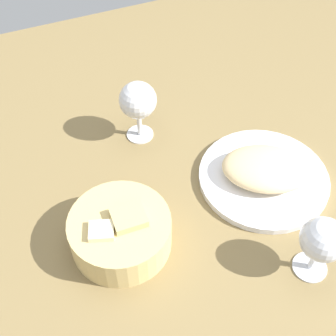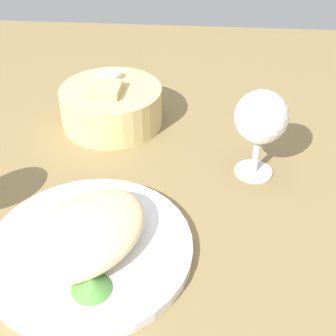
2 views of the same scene
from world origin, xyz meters
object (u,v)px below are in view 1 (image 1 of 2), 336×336
object	(u,v)px
plate	(263,178)
wine_glass_near	(138,102)
bread_basket	(121,232)
wine_glass_far	(322,241)

from	to	relation	value
plate	wine_glass_near	bearing A→B (deg)	-49.97
bread_basket	wine_glass_far	xyz separation A→B (cm)	(-27.72, 17.08, 4.92)
plate	wine_glass_near	size ratio (longest dim) A/B	1.86
plate	wine_glass_far	xyz separation A→B (cm)	(2.69, 19.80, 7.75)
bread_basket	wine_glass_far	size ratio (longest dim) A/B	1.39
plate	wine_glass_near	world-z (taller)	wine_glass_near
wine_glass_far	bread_basket	bearing A→B (deg)	-31.63
bread_basket	plate	bearing A→B (deg)	-174.89
plate	wine_glass_far	bearing A→B (deg)	82.26
bread_basket	wine_glass_far	bearing A→B (deg)	148.37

